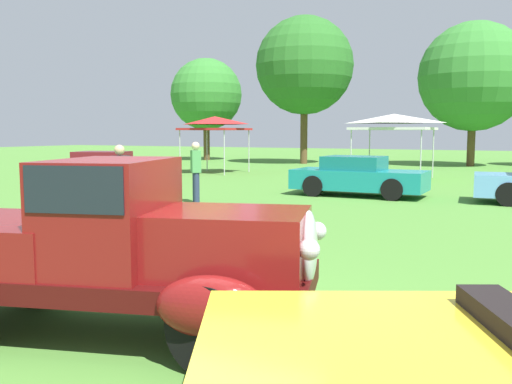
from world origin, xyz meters
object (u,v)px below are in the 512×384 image
Objects in this scene: spectator_near_truck at (196,170)px; canopy_tent_center_field at (394,121)px; spectator_between_cars at (120,181)px; show_car_teal at (358,177)px; feature_pickup_truck at (105,246)px; canopy_tent_left_field at (215,122)px; show_car_burgundy at (106,168)px.

spectator_near_truck is 11.11m from canopy_tent_center_field.
show_car_teal is at bearing 68.27° from spectator_between_cars.
spectator_near_truck is at bearing -132.08° from show_car_teal.
show_car_teal is 7.07m from canopy_tent_center_field.
spectator_between_cars is (-2.97, -7.45, 0.31)m from show_car_teal.
canopy_tent_center_field reaches higher than spectator_near_truck.
canopy_tent_center_field reaches higher than feature_pickup_truck.
feature_pickup_truck is 1.60× the size of canopy_tent_left_field.
spectator_near_truck is (-4.69, 8.85, 0.05)m from feature_pickup_truck.
spectator_near_truck is 0.55× the size of canopy_tent_center_field.
canopy_tent_left_field is (-9.01, 6.50, 1.82)m from show_car_teal.
spectator_between_cars is (0.46, -3.65, 0.00)m from spectator_near_truck.
canopy_tent_left_field is (-10.26, 19.16, 1.56)m from feature_pickup_truck.
feature_pickup_truck is 10.02m from spectator_near_truck.
show_car_burgundy is 7.00m from canopy_tent_left_field.
canopy_tent_center_field is (2.91, 10.62, 1.51)m from spectator_near_truck.
canopy_tent_left_field reaches higher than show_car_burgundy.
spectator_between_cars is (-4.23, 5.20, 0.05)m from feature_pickup_truck.
show_car_burgundy is at bearing -178.85° from show_car_teal.
show_car_burgundy is 1.50× the size of canopy_tent_center_field.
feature_pickup_truck reaches higher than spectator_between_cars.
show_car_teal is 2.38× the size of spectator_near_truck.
spectator_near_truck is (6.43, -3.60, 0.31)m from show_car_burgundy.
spectator_near_truck is 1.00× the size of spectator_between_cars.
spectator_between_cars reaches higher than show_car_burgundy.
canopy_tent_left_field is at bearing 82.71° from show_car_burgundy.
show_car_burgundy is 7.38m from spectator_near_truck.
spectator_between_cars is 0.55× the size of canopy_tent_center_field.
show_car_teal is at bearing -35.84° from canopy_tent_left_field.
show_car_teal is 11.26m from canopy_tent_left_field.
spectator_near_truck is 0.62× the size of canopy_tent_left_field.
spectator_between_cars is at bearing -111.73° from show_car_teal.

